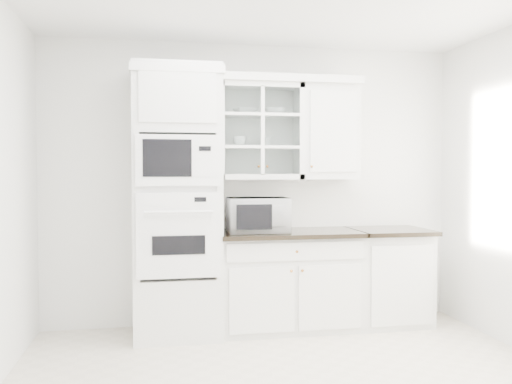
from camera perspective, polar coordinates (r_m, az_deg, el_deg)
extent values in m
cube|color=white|center=(5.28, -0.29, 0.83)|extent=(4.00, 0.02, 2.70)
cube|color=silver|center=(4.89, -8.31, -1.06)|extent=(0.76, 0.65, 2.40)
cube|color=white|center=(4.58, -8.14, -4.54)|extent=(0.70, 0.03, 0.72)
cube|color=black|center=(4.57, -8.13, -5.56)|extent=(0.44, 0.01, 0.16)
cube|color=white|center=(4.55, -8.18, 3.30)|extent=(0.70, 0.03, 0.43)
cube|color=black|center=(4.53, -9.32, 3.55)|extent=(0.40, 0.01, 0.31)
cube|color=silver|center=(5.16, 3.40, -9.40)|extent=(1.30, 0.60, 0.88)
cube|color=#2D2315|center=(5.05, 3.50, -4.36)|extent=(1.32, 0.67, 0.04)
cube|color=silver|center=(5.48, 13.73, -8.77)|extent=(0.70, 0.60, 0.88)
cube|color=#2D2315|center=(5.38, 13.93, -4.02)|extent=(0.72, 0.67, 0.04)
cube|color=silver|center=(5.14, 0.35, 6.37)|extent=(0.80, 0.33, 0.90)
cube|color=silver|center=(5.14, 0.35, 4.70)|extent=(0.74, 0.29, 0.02)
cube|color=silver|center=(5.16, 0.35, 8.03)|extent=(0.74, 0.29, 0.02)
cube|color=silver|center=(5.31, 7.57, 6.22)|extent=(0.55, 0.33, 0.90)
cube|color=white|center=(5.16, -0.77, 11.78)|extent=(2.14, 0.38, 0.07)
imported|color=white|center=(4.96, 0.17, -2.41)|extent=(0.55, 0.46, 0.32)
imported|color=white|center=(5.12, -1.16, 8.50)|extent=(0.26, 0.26, 0.06)
imported|color=white|center=(5.18, 2.03, 8.46)|extent=(0.21, 0.21, 0.06)
imported|color=white|center=(5.09, -1.74, 5.35)|extent=(0.14, 0.14, 0.09)
imported|color=white|center=(5.14, 1.17, 5.31)|extent=(0.12, 0.12, 0.09)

